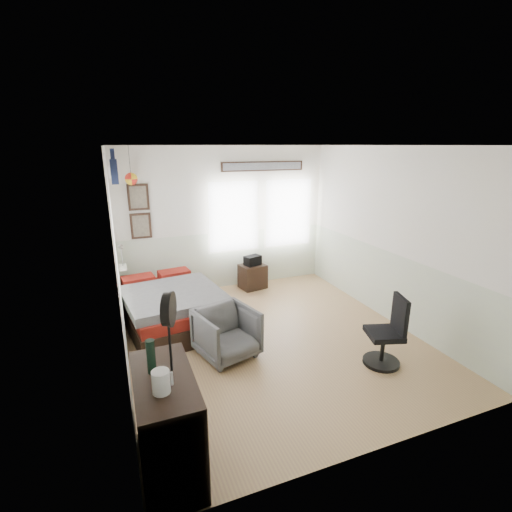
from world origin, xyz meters
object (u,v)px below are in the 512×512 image
object	(u,v)px
dresser	(167,423)
armchair	(227,333)
nightstand	(253,276)
task_chair	(388,337)
bed	(170,306)

from	to	relation	value
dresser	armchair	distance (m)	1.83
dresser	nightstand	bearing A→B (deg)	59.48
task_chair	nightstand	bearing A→B (deg)	118.92
armchair	task_chair	bearing A→B (deg)	-42.00
task_chair	armchair	bearing A→B (deg)	170.40
armchair	task_chair	world-z (taller)	task_chair
dresser	nightstand	xyz separation A→B (m)	(2.18, 3.70, -0.21)
bed	task_chair	world-z (taller)	task_chair
dresser	armchair	world-z (taller)	dresser
bed	armchair	bearing A→B (deg)	-73.14
dresser	nightstand	distance (m)	4.30
dresser	nightstand	world-z (taller)	dresser
bed	nightstand	size ratio (longest dim) A/B	4.30
armchair	task_chair	xyz separation A→B (m)	(1.84, -0.92, 0.05)
bed	task_chair	distance (m)	3.20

